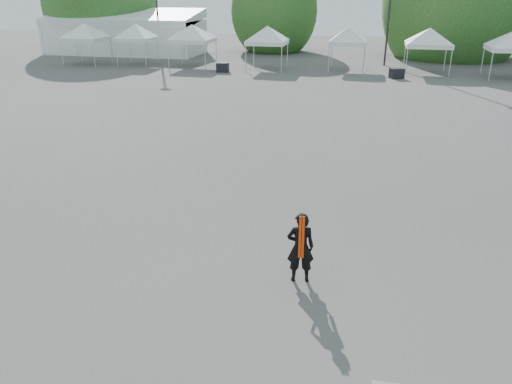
# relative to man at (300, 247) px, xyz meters

# --- Properties ---
(ground) EXTENTS (120.00, 120.00, 0.00)m
(ground) POSITION_rel_man_xyz_m (-0.66, 2.77, -0.82)
(ground) COLOR #474442
(ground) RESTS_ON ground
(marquee) EXTENTS (15.00, 6.25, 4.23)m
(marquee) POSITION_rel_man_xyz_m (-22.66, 37.77, 1.15)
(marquee) COLOR white
(marquee) RESTS_ON ground
(tree_far_w) EXTENTS (4.80, 4.80, 7.30)m
(tree_far_w) POSITION_rel_man_xyz_m (-26.66, 40.77, 3.71)
(tree_far_w) COLOR #382314
(tree_far_w) RESTS_ON ground
(tree_mid_w) EXTENTS (4.16, 4.16, 6.33)m
(tree_mid_w) POSITION_rel_man_xyz_m (-8.66, 42.77, 3.11)
(tree_mid_w) COLOR #382314
(tree_mid_w) RESTS_ON ground
(tree_mid_e) EXTENTS (5.12, 5.12, 7.79)m
(tree_mid_e) POSITION_rel_man_xyz_m (8.34, 41.77, 4.02)
(tree_mid_e) COLOR #382314
(tree_mid_e) RESTS_ON ground
(tent_a) EXTENTS (4.41, 4.41, 3.88)m
(tent_a) POSITION_rel_man_xyz_m (-22.39, 29.97, 2.23)
(tent_a) COLOR silver
(tent_a) RESTS_ON ground
(tent_b) EXTENTS (3.88, 3.88, 3.88)m
(tent_b) POSITION_rel_man_xyz_m (-18.10, 30.68, 2.23)
(tent_b) COLOR silver
(tent_b) RESTS_ON ground
(tent_c) EXTENTS (4.66, 4.66, 3.88)m
(tent_c) POSITION_rel_man_xyz_m (-13.21, 30.78, 2.23)
(tent_c) COLOR silver
(tent_c) RESTS_ON ground
(tent_d) EXTENTS (4.27, 4.27, 3.88)m
(tent_d) POSITION_rel_man_xyz_m (-6.90, 30.53, 2.23)
(tent_d) COLOR silver
(tent_d) RESTS_ON ground
(tent_e) EXTENTS (3.99, 3.99, 3.88)m
(tent_e) POSITION_rel_man_xyz_m (-0.65, 31.42, 2.23)
(tent_e) COLOR silver
(tent_e) RESTS_ON ground
(tent_f) EXTENTS (4.64, 4.64, 3.88)m
(tent_f) POSITION_rel_man_xyz_m (5.32, 31.18, 2.23)
(tent_f) COLOR silver
(tent_f) RESTS_ON ground
(man) EXTENTS (0.67, 0.51, 1.64)m
(man) POSITION_rel_man_xyz_m (0.00, 0.00, 0.00)
(man) COLOR black
(man) RESTS_ON ground
(crate_west) EXTENTS (1.01, 0.83, 0.72)m
(crate_west) POSITION_rel_man_xyz_m (-9.98, 28.39, -0.46)
(crate_west) COLOR black
(crate_west) RESTS_ON ground
(crate_mid) EXTENTS (1.13, 1.02, 0.72)m
(crate_mid) POSITION_rel_man_xyz_m (3.09, 28.29, -0.46)
(crate_mid) COLOR black
(crate_mid) RESTS_ON ground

